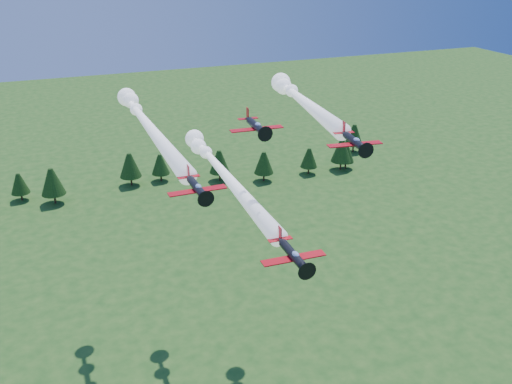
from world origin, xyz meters
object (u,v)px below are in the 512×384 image
object	(u,v)px
plane_lead	(222,170)
plane_left	(145,122)
plane_slot	(256,126)
plane_right	(300,98)

from	to	relation	value
plane_lead	plane_left	world-z (taller)	plane_left
plane_lead	plane_slot	size ratio (longest dim) A/B	6.43
plane_left	plane_right	size ratio (longest dim) A/B	1.34
plane_left	plane_slot	xyz separation A→B (m)	(12.40, -21.02, 3.84)
plane_lead	plane_left	xyz separation A→B (m)	(-10.74, 9.05, 7.30)
plane_lead	plane_right	size ratio (longest dim) A/B	1.32
plane_lead	plane_slot	distance (m)	16.44
plane_lead	plane_right	bearing A→B (deg)	2.74
plane_lead	plane_left	distance (m)	15.83
plane_left	plane_slot	distance (m)	24.71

